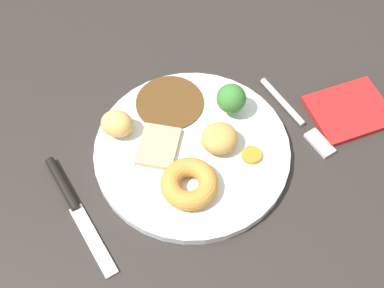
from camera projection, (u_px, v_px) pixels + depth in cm
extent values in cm
cube|color=#2B2623|center=(194.00, 152.00, 72.27)|extent=(120.00, 84.00, 3.60)
cylinder|color=white|center=(192.00, 151.00, 69.43)|extent=(26.50, 26.50, 1.40)
cylinder|color=#563819|center=(167.00, 104.00, 72.66)|extent=(9.67, 9.67, 0.30)
cube|color=tan|center=(158.00, 146.00, 68.51)|extent=(8.02, 8.18, 0.80)
torus|color=#C68938|center=(189.00, 184.00, 64.47)|extent=(7.39, 7.39, 2.53)
ellipsoid|color=tan|center=(219.00, 138.00, 67.56)|extent=(5.48, 5.18, 3.56)
ellipsoid|color=#D8B260|center=(117.00, 124.00, 68.67)|extent=(5.76, 5.71, 3.79)
cylinder|color=orange|center=(252.00, 155.00, 67.84)|extent=(2.62, 2.62, 0.68)
cylinder|color=#8CB766|center=(230.00, 108.00, 71.54)|extent=(1.30, 1.30, 1.50)
sphere|color=#387A33|center=(231.00, 98.00, 69.70)|extent=(4.09, 4.09, 4.09)
cylinder|color=silver|center=(283.00, 102.00, 74.20)|extent=(1.39, 9.53, 0.90)
cube|color=silver|center=(320.00, 143.00, 70.57)|extent=(2.23, 4.60, 0.60)
cylinder|color=black|center=(62.00, 184.00, 66.81)|extent=(1.56, 8.54, 1.20)
cube|color=silver|center=(93.00, 240.00, 63.02)|extent=(2.14, 10.56, 0.40)
cube|color=red|center=(349.00, 111.00, 73.45)|extent=(12.26, 10.60, 0.80)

